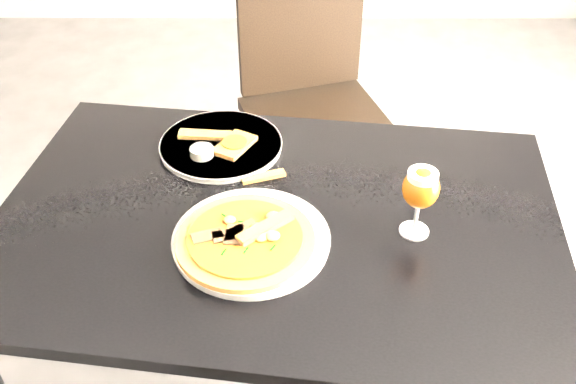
{
  "coord_description": "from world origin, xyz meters",
  "views": [
    {
      "loc": [
        0.29,
        -0.84,
        1.64
      ],
      "look_at": [
        0.29,
        0.19,
        0.83
      ],
      "focal_mm": 40.0,
      "sensor_mm": 36.0,
      "label": 1
    }
  ],
  "objects_px": {
    "pizza": "(246,239)",
    "beer_glass": "(421,189)",
    "dining_table": "(277,247)",
    "chair_far": "(312,101)"
  },
  "relations": [
    {
      "from": "chair_far",
      "to": "pizza",
      "type": "distance_m",
      "value": 1.0
    },
    {
      "from": "chair_far",
      "to": "beer_glass",
      "type": "distance_m",
      "value": 0.97
    },
    {
      "from": "dining_table",
      "to": "beer_glass",
      "type": "bearing_deg",
      "value": -2.16
    },
    {
      "from": "dining_table",
      "to": "beer_glass",
      "type": "xyz_separation_m",
      "value": [
        0.29,
        -0.05,
        0.2
      ]
    },
    {
      "from": "chair_far",
      "to": "dining_table",
      "type": "bearing_deg",
      "value": -114.62
    },
    {
      "from": "dining_table",
      "to": "beer_glass",
      "type": "height_order",
      "value": "beer_glass"
    },
    {
      "from": "pizza",
      "to": "beer_glass",
      "type": "xyz_separation_m",
      "value": [
        0.35,
        0.05,
        0.09
      ]
    },
    {
      "from": "chair_far",
      "to": "beer_glass",
      "type": "height_order",
      "value": "chair_far"
    },
    {
      "from": "chair_far",
      "to": "beer_glass",
      "type": "bearing_deg",
      "value": -96.18
    },
    {
      "from": "dining_table",
      "to": "pizza",
      "type": "bearing_deg",
      "value": -112.42
    }
  ]
}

